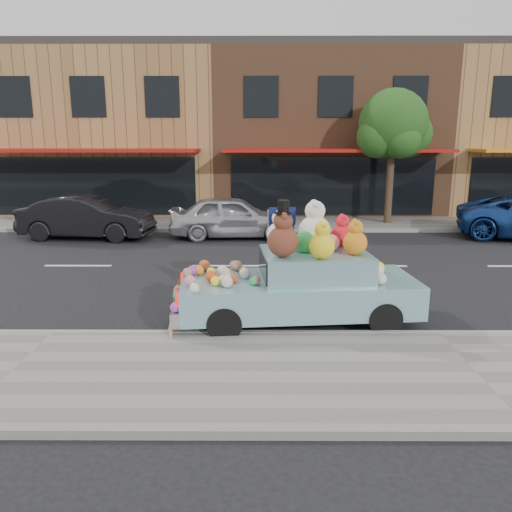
{
  "coord_description": "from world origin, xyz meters",
  "views": [
    {
      "loc": [
        -3.12,
        -13.06,
        3.37
      ],
      "look_at": [
        -3.16,
        -4.1,
        1.25
      ],
      "focal_mm": 35.0,
      "sensor_mm": 36.0,
      "label": 1
    }
  ],
  "objects_px": {
    "street_tree": "(393,129)",
    "car_silver": "(233,217)",
    "art_car": "(300,280)",
    "car_dark": "(87,217)"
  },
  "relations": [
    {
      "from": "car_silver",
      "to": "art_car",
      "type": "height_order",
      "value": "art_car"
    },
    {
      "from": "street_tree",
      "to": "art_car",
      "type": "relative_size",
      "value": 1.13
    },
    {
      "from": "street_tree",
      "to": "car_silver",
      "type": "relative_size",
      "value": 1.22
    },
    {
      "from": "street_tree",
      "to": "car_silver",
      "type": "distance_m",
      "value": 7.19
    },
    {
      "from": "street_tree",
      "to": "car_silver",
      "type": "xyz_separation_m",
      "value": [
        -6.03,
        -2.58,
        -2.96
      ]
    },
    {
      "from": "car_dark",
      "to": "art_car",
      "type": "bearing_deg",
      "value": -135.04
    },
    {
      "from": "car_silver",
      "to": "car_dark",
      "type": "distance_m",
      "value": 5.0
    },
    {
      "from": "car_silver",
      "to": "art_car",
      "type": "relative_size",
      "value": 0.93
    },
    {
      "from": "car_silver",
      "to": "car_dark",
      "type": "xyz_separation_m",
      "value": [
        -5.0,
        -0.15,
        0.0
      ]
    },
    {
      "from": "car_dark",
      "to": "car_silver",
      "type": "bearing_deg",
      "value": -83.03
    }
  ]
}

